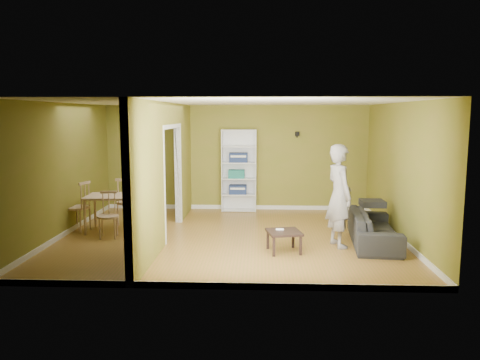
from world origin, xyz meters
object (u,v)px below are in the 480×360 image
(sofa, at_px, (374,223))
(chair_left, at_px, (78,206))
(chair_far, at_px, (128,201))
(dining_table, at_px, (116,199))
(chair_near, at_px, (108,215))
(bookshelf, at_px, (239,170))
(coffee_table, at_px, (284,234))
(person, at_px, (339,187))

(sofa, height_order, chair_left, chair_left)
(chair_left, height_order, chair_far, chair_left)
(dining_table, relative_size, chair_near, 1.32)
(bookshelf, bearing_deg, dining_table, -138.07)
(sofa, relative_size, chair_left, 1.96)
(chair_near, height_order, chair_far, chair_far)
(coffee_table, bearing_deg, person, 22.06)
(person, relative_size, chair_left, 2.11)
(person, xyz_separation_m, dining_table, (-4.36, 0.96, -0.43))
(bookshelf, xyz_separation_m, coffee_table, (0.93, -3.54, -0.69))
(person, distance_m, chair_left, 5.26)
(chair_near, distance_m, chair_far, 1.15)
(coffee_table, bearing_deg, bookshelf, 104.76)
(dining_table, distance_m, chair_left, 0.80)
(dining_table, bearing_deg, sofa, -8.60)
(dining_table, bearing_deg, person, -12.44)
(sofa, bearing_deg, coffee_table, 115.59)
(person, xyz_separation_m, chair_left, (-5.14, 0.93, -0.57))
(chair_near, bearing_deg, person, -13.84)
(bookshelf, relative_size, chair_far, 1.96)
(sofa, height_order, bookshelf, bookshelf)
(sofa, relative_size, chair_near, 2.26)
(sofa, xyz_separation_m, bookshelf, (-2.62, 2.94, 0.62))
(chair_left, bearing_deg, chair_far, 141.01)
(chair_left, bearing_deg, dining_table, 107.77)
(person, height_order, coffee_table, person)
(person, relative_size, coffee_table, 3.90)
(chair_left, height_order, chair_near, chair_left)
(coffee_table, relative_size, chair_left, 0.54)
(person, xyz_separation_m, chair_far, (-4.29, 1.54, -0.57))
(sofa, xyz_separation_m, coffee_table, (-1.69, -0.60, -0.07))
(bookshelf, distance_m, dining_table, 3.27)
(sofa, bearing_deg, bookshelf, 47.65)
(person, xyz_separation_m, chair_near, (-4.35, 0.40, -0.64))
(coffee_table, relative_size, chair_far, 0.54)
(bookshelf, height_order, chair_left, bookshelf)
(coffee_table, distance_m, chair_near, 3.45)
(chair_near, bearing_deg, chair_left, 137.84)
(sofa, relative_size, chair_far, 1.97)
(chair_near, bearing_deg, dining_table, 82.04)
(chair_left, xyz_separation_m, chair_near, (0.79, -0.53, -0.07))
(coffee_table, bearing_deg, chair_far, 149.35)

